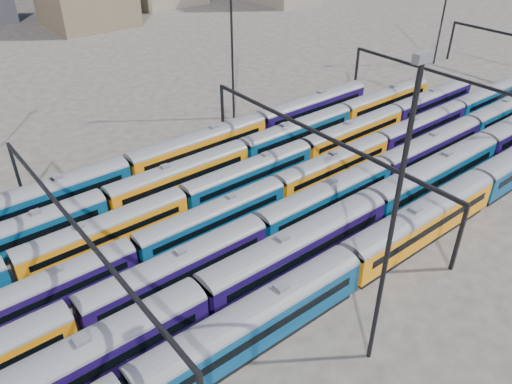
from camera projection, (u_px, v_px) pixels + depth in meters
ground at (253, 216)px, 58.82m from camera, size 500.00×500.00×0.00m
rake_0 at (480, 184)px, 59.25m from camera, size 136.56×3.33×5.62m
rake_1 at (201, 296)px, 43.46m from camera, size 137.25×3.34×5.65m
rake_2 at (259, 227)px, 52.55m from camera, size 120.13×2.93×4.93m
rake_3 at (333, 163)px, 64.54m from camera, size 94.07×2.76×4.63m
rake_4 at (183, 198)px, 57.49m from camera, size 115.15×2.81×4.72m
rake_5 at (105, 201)px, 56.87m from camera, size 118.56×2.89×4.86m
rake_6 at (41, 197)px, 57.16m from camera, size 107.42×3.15×5.30m
gantry_1 at (77, 234)px, 44.65m from camera, size 0.35×40.35×8.03m
gantry_2 at (317, 140)px, 60.44m from camera, size 0.35×40.35×8.03m
gantry_3 at (457, 85)px, 76.23m from camera, size 0.35×40.35×8.03m
mast_2 at (393, 220)px, 34.19m from camera, size 1.40×0.50×25.60m
mast_3 at (232, 32)px, 75.02m from camera, size 1.40×0.50×25.60m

